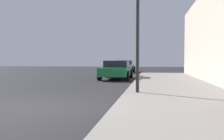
% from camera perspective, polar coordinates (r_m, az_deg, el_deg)
% --- Properties ---
extents(ground_plane, '(80.00, 80.00, 0.00)m').
position_cam_1_polar(ground_plane, '(6.84, -16.61, -8.73)').
color(ground_plane, '#232326').
extents(sidewalk, '(4.00, 32.00, 0.15)m').
position_cam_1_polar(sidewalk, '(6.22, 19.11, -9.17)').
color(sidewalk, gray).
rests_on(sidewalk, ground_plane).
extents(street_lamp, '(0.36, 0.36, 4.35)m').
position_cam_1_polar(street_lamp, '(8.67, 6.26, 14.46)').
color(street_lamp, black).
rests_on(street_lamp, sidewalk).
extents(car_green, '(2.00, 4.10, 1.27)m').
position_cam_1_polar(car_green, '(16.23, 1.10, 0.08)').
color(car_green, '#196638').
rests_on(car_green, ground_plane).
extents(car_silver, '(2.06, 4.29, 1.27)m').
position_cam_1_polar(car_silver, '(25.60, 3.05, 0.94)').
color(car_silver, '#B7B7BF').
rests_on(car_silver, ground_plane).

